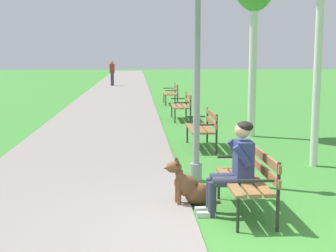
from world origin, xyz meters
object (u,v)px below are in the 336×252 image
park_bench_near (250,176)px  park_bench_mid (204,126)px  park_bench_furthest (172,92)px  park_bench_far (183,104)px  person_seated_on_near_bench (235,164)px  pedestrian_distant (112,73)px  dog_brown (190,187)px  lamp_post_near (197,57)px

park_bench_near → park_bench_mid: size_ratio=1.00×
park_bench_near → park_bench_furthest: bearing=90.0°
park_bench_far → person_seated_on_near_bench: 9.42m
park_bench_near → park_bench_mid: bearing=89.9°
park_bench_near → pedestrian_distant: 26.36m
park_bench_mid → pedestrian_distant: size_ratio=0.91×
park_bench_far → pedestrian_distant: size_ratio=0.91×
park_bench_furthest → person_seated_on_near_bench: size_ratio=1.20×
pedestrian_distant → park_bench_mid: bearing=-81.9°
park_bench_mid → pedestrian_distant: 21.76m
park_bench_far → dog_brown: size_ratio=1.81×
person_seated_on_near_bench → park_bench_far: bearing=88.9°
lamp_post_near → park_bench_near: bearing=-73.9°
park_bench_mid → person_seated_on_near_bench: bearing=-92.7°
park_bench_mid → park_bench_far: (-0.03, 4.77, 0.00)m
person_seated_on_near_bench → lamp_post_near: (-0.30, 1.77, 1.38)m
park_bench_mid → park_bench_furthest: 9.74m
park_bench_far → park_bench_near: bearing=-89.9°
park_bench_far → lamp_post_near: (-0.49, -7.65, 1.55)m
park_bench_near → park_bench_furthest: 14.38m
dog_brown → park_bench_near: bearing=-29.2°
park_bench_furthest → person_seated_on_near_bench: (-0.20, -14.39, 0.17)m
dog_brown → pedestrian_distant: (-2.30, 25.76, 0.58)m
pedestrian_distant → person_seated_on_near_bench: bearing=-83.8°
person_seated_on_near_bench → dog_brown: bearing=141.6°
person_seated_on_near_bench → dog_brown: 0.81m
dog_brown → pedestrian_distant: size_ratio=0.50×
park_bench_near → dog_brown: bearing=150.8°
person_seated_on_near_bench → pedestrian_distant: size_ratio=0.76×
lamp_post_near → park_bench_mid: bearing=79.8°
park_bench_mid → park_bench_furthest: bearing=90.1°
park_bench_furthest → person_seated_on_near_bench: 14.39m
park_bench_near → lamp_post_near: bearing=106.1°
park_bench_mid → park_bench_furthest: same height
park_bench_mid → park_bench_far: same height
park_bench_furthest → pedestrian_distant: (-3.04, 11.80, 0.33)m
park_bench_furthest → dog_brown: (-0.74, -13.96, -0.25)m
park_bench_mid → person_seated_on_near_bench: 4.66m
park_bench_near → lamp_post_near: lamp_post_near is taller
park_bench_furthest → park_bench_mid: bearing=-89.9°
park_bench_near → dog_brown: park_bench_near is taller
park_bench_far → park_bench_furthest: (0.01, 4.97, 0.00)m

